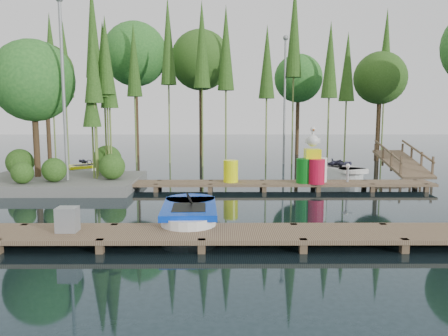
{
  "coord_description": "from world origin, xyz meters",
  "views": [
    {
      "loc": [
        0.43,
        -14.07,
        2.96
      ],
      "look_at": [
        0.5,
        0.5,
        1.1
      ],
      "focal_mm": 35.0,
      "sensor_mm": 36.0,
      "label": 1
    }
  ],
  "objects_px": {
    "utility_cabinet": "(67,219)",
    "drum_cluster": "(313,166)",
    "boat_blue": "(189,218)",
    "yellow_barrel": "(231,171)",
    "boat_yellow_far": "(88,170)",
    "island": "(51,107)"
  },
  "relations": [
    {
      "from": "boat_blue",
      "to": "yellow_barrel",
      "type": "relative_size",
      "value": 3.58
    },
    {
      "from": "island",
      "to": "boat_blue",
      "type": "xyz_separation_m",
      "value": [
        5.9,
        -6.48,
        -2.9
      ]
    },
    {
      "from": "utility_cabinet",
      "to": "boat_yellow_far",
      "type": "bearing_deg",
      "value": 104.84
    },
    {
      "from": "boat_yellow_far",
      "to": "yellow_barrel",
      "type": "xyz_separation_m",
      "value": [
        6.71,
        -3.95,
        0.47
      ]
    },
    {
      "from": "island",
      "to": "utility_cabinet",
      "type": "height_order",
      "value": "island"
    },
    {
      "from": "island",
      "to": "yellow_barrel",
      "type": "bearing_deg",
      "value": -6.38
    },
    {
      "from": "utility_cabinet",
      "to": "drum_cluster",
      "type": "xyz_separation_m",
      "value": [
        6.93,
        6.84,
        0.35
      ]
    },
    {
      "from": "utility_cabinet",
      "to": "drum_cluster",
      "type": "bearing_deg",
      "value": 44.62
    },
    {
      "from": "island",
      "to": "utility_cabinet",
      "type": "relative_size",
      "value": 12.15
    },
    {
      "from": "boat_yellow_far",
      "to": "utility_cabinet",
      "type": "height_order",
      "value": "boat_yellow_far"
    },
    {
      "from": "utility_cabinet",
      "to": "yellow_barrel",
      "type": "relative_size",
      "value": 0.66
    },
    {
      "from": "boat_yellow_far",
      "to": "yellow_barrel",
      "type": "relative_size",
      "value": 3.04
    },
    {
      "from": "boat_yellow_far",
      "to": "drum_cluster",
      "type": "xyz_separation_m",
      "value": [
        9.83,
        -4.1,
        0.67
      ]
    },
    {
      "from": "yellow_barrel",
      "to": "drum_cluster",
      "type": "xyz_separation_m",
      "value": [
        3.13,
        -0.16,
        0.2
      ]
    },
    {
      "from": "island",
      "to": "boat_yellow_far",
      "type": "relative_size",
      "value": 2.63
    },
    {
      "from": "drum_cluster",
      "to": "boat_yellow_far",
      "type": "bearing_deg",
      "value": 157.35
    },
    {
      "from": "boat_yellow_far",
      "to": "drum_cluster",
      "type": "distance_m",
      "value": 10.68
    },
    {
      "from": "island",
      "to": "boat_blue",
      "type": "relative_size",
      "value": 2.24
    },
    {
      "from": "island",
      "to": "boat_blue",
      "type": "bearing_deg",
      "value": -47.68
    },
    {
      "from": "utility_cabinet",
      "to": "drum_cluster",
      "type": "distance_m",
      "value": 9.75
    },
    {
      "from": "boat_blue",
      "to": "drum_cluster",
      "type": "height_order",
      "value": "drum_cluster"
    },
    {
      "from": "island",
      "to": "boat_blue",
      "type": "distance_m",
      "value": 9.23
    }
  ]
}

